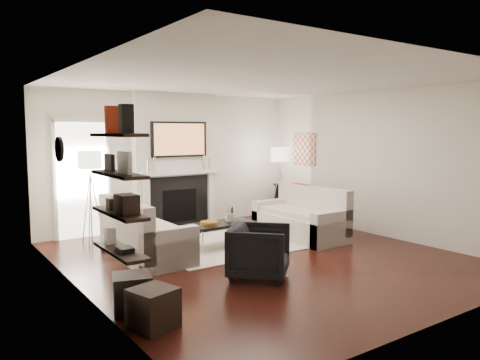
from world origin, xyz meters
TOP-DOWN VIEW (x-y plane):
  - room_envelope at (0.00, 0.00)m, footprint 6.00×6.00m
  - chimney_breast at (0.00, 2.88)m, footprint 1.80×0.25m
  - fireplace_surround at (0.00, 2.74)m, footprint 1.30×0.02m
  - firebox at (0.00, 2.73)m, footprint 0.75×0.02m
  - mantel_pilaster_l at (-0.72, 2.71)m, footprint 0.12×0.08m
  - mantel_pilaster_r at (0.72, 2.71)m, footprint 0.12×0.08m
  - mantel_shelf at (0.00, 2.69)m, footprint 1.70×0.18m
  - tv_body at (0.00, 2.71)m, footprint 1.20×0.06m
  - tv_screen at (0.00, 2.68)m, footprint 1.10×0.00m
  - candlestick_l_tall at (-0.55, 2.70)m, footprint 0.04×0.04m
  - candlestick_l_short at (-0.68, 2.70)m, footprint 0.04×0.04m
  - candlestick_r_tall at (0.55, 2.70)m, footprint 0.04×0.04m
  - candlestick_r_short at (0.68, 2.70)m, footprint 0.04×0.04m
  - hallway_panel at (-1.85, 2.98)m, footprint 0.90×0.02m
  - door_trim_l at (-2.33, 2.96)m, footprint 0.06×0.06m
  - door_trim_r at (-1.37, 2.96)m, footprint 0.06×0.06m
  - door_trim_top at (-1.85, 2.96)m, footprint 1.02×0.06m
  - rug at (0.01, 0.99)m, footprint 2.60×2.00m
  - loveseat_left_base at (-1.48, 0.99)m, footprint 0.85×1.80m
  - loveseat_left_back at (-1.81, 0.99)m, footprint 0.18×1.80m
  - loveseat_left_arm_n at (-1.48, 0.18)m, footprint 0.85×0.18m
  - loveseat_left_arm_s at (-1.48, 1.80)m, footprint 0.85×0.18m
  - loveseat_left_cushion at (-1.43, 0.99)m, footprint 0.63×1.44m
  - pillow_left_orange at (-1.81, 1.29)m, footprint 0.10×0.42m
  - pillow_left_charcoal at (-1.81, 0.69)m, footprint 0.10×0.40m
  - loveseat_right_base at (1.38, 0.68)m, footprint 0.85×1.80m
  - loveseat_right_back at (1.71, 0.68)m, footprint 0.18×1.80m
  - loveseat_right_arm_n at (1.38, -0.13)m, footprint 0.85×0.18m
  - loveseat_right_arm_s at (1.38, 1.49)m, footprint 0.85×0.18m
  - loveseat_right_cushion at (1.33, 0.68)m, footprint 0.63×1.44m
  - pillow_right_orange at (1.71, 0.98)m, footprint 0.10×0.42m
  - pillow_right_charcoal at (1.71, 0.38)m, footprint 0.10×0.40m
  - coffee_table at (-0.18, 0.87)m, footprint 1.10×0.55m
  - coffee_leg_nw at (-0.68, 0.65)m, footprint 0.02×0.02m
  - coffee_leg_ne at (0.32, 0.65)m, footprint 0.02×0.02m
  - coffee_leg_sw at (-0.68, 1.09)m, footprint 0.02×0.02m
  - coffee_leg_se at (0.32, 1.09)m, footprint 0.02×0.02m
  - hurricane_glass at (-0.03, 0.87)m, footprint 0.14×0.14m
  - hurricane_candle at (-0.03, 0.87)m, footprint 0.09×0.09m
  - copper_bowl at (-0.43, 0.87)m, footprint 0.30×0.30m
  - armchair at (-0.64, -0.77)m, footprint 1.03×1.03m
  - lamp_left_post at (-1.85, 2.49)m, footprint 0.02×0.02m
  - lamp_left_shade at (-1.85, 2.49)m, footprint 0.40×0.40m
  - lamp_left_leg_a at (-1.74, 2.49)m, footprint 0.25×0.02m
  - lamp_left_leg_b at (-1.91, 2.59)m, footprint 0.14×0.22m
  - lamp_left_leg_c at (-1.91, 2.40)m, footprint 0.14×0.22m
  - lamp_right_post at (2.05, 2.06)m, footprint 0.02×0.02m
  - lamp_right_shade at (2.05, 2.06)m, footprint 0.40×0.40m
  - lamp_right_leg_a at (2.16, 2.06)m, footprint 0.25×0.02m
  - lamp_right_leg_b at (2.00, 2.16)m, footprint 0.14×0.22m
  - lamp_right_leg_c at (1.99, 1.97)m, footprint 0.14×0.22m
  - console_top at (2.57, 2.12)m, footprint 0.35×1.20m
  - console_leg_n at (2.57, 1.57)m, footprint 0.30×0.04m
  - console_leg_s at (2.57, 2.67)m, footprint 0.30×0.04m
  - wall_art at (2.73, 2.05)m, footprint 0.03×0.70m
  - shelf_bottom at (-2.62, -1.00)m, footprint 0.25×1.00m
  - shelf_lower at (-2.62, -1.00)m, footprint 0.25×1.00m
  - shelf_upper at (-2.62, -1.00)m, footprint 0.25×1.00m
  - shelf_top at (-2.62, -1.00)m, footprint 0.25×1.00m
  - decor_magfile_a at (-2.62, -1.25)m, footprint 0.12×0.10m
  - decor_magfile_b at (-2.62, -0.85)m, footprint 0.12×0.10m
  - decor_frame_a at (-2.62, -1.18)m, footprint 0.04×0.30m
  - decor_frame_b at (-2.62, -0.74)m, footprint 0.04×0.22m
  - decor_wine_rack at (-2.62, -1.21)m, footprint 0.18×0.25m
  - decor_box_small at (-2.62, -0.87)m, footprint 0.15×0.12m
  - decor_books at (-2.62, -1.12)m, footprint 0.14×0.20m
  - decor_box_tall at (-2.62, -0.69)m, footprint 0.10×0.10m
  - clock_rim at (-2.73, 0.90)m, footprint 0.04×0.34m
  - clock_face at (-2.71, 0.90)m, footprint 0.01×0.29m
  - ottoman_near at (-2.47, -0.91)m, footprint 0.50×0.50m
  - ottoman_far at (-2.47, -1.46)m, footprint 0.49×0.49m

SIDE VIEW (x-z plane):
  - rug at x=0.01m, z-range 0.00..0.01m
  - coffee_leg_nw at x=-0.68m, z-range 0.00..0.38m
  - coffee_leg_ne at x=0.32m, z-range 0.00..0.38m
  - coffee_leg_sw at x=-0.68m, z-range 0.00..0.38m
  - coffee_leg_se at x=0.32m, z-range 0.00..0.38m
  - ottoman_near at x=-2.47m, z-range 0.00..0.40m
  - ottoman_far at x=-2.47m, z-range 0.00..0.40m
  - loveseat_left_base at x=-1.48m, z-range 0.00..0.42m
  - loveseat_right_base at x=1.38m, z-range 0.00..0.42m
  - loveseat_left_arm_n at x=-1.48m, z-range 0.00..0.60m
  - loveseat_left_arm_s at x=-1.48m, z-range 0.00..0.60m
  - loveseat_right_arm_n at x=1.38m, z-range 0.00..0.60m
  - loveseat_right_arm_s at x=1.38m, z-range 0.00..0.60m
  - console_leg_n at x=2.57m, z-range 0.00..0.71m
  - console_leg_s at x=2.57m, z-range 0.00..0.71m
  - armchair at x=-0.64m, z-range 0.00..0.77m
  - coffee_table at x=-0.18m, z-range 0.38..0.42m
  - copper_bowl at x=-0.43m, z-range 0.42..0.47m
  - firebox at x=0.00m, z-range 0.12..0.78m
  - loveseat_left_cushion at x=-1.43m, z-range 0.42..0.52m
  - loveseat_right_cushion at x=1.33m, z-range 0.42..0.52m
  - hurricane_candle at x=-0.03m, z-range 0.43..0.56m
  - fireplace_surround at x=0.00m, z-range 0.00..1.04m
  - loveseat_left_back at x=-1.81m, z-range 0.13..0.93m
  - loveseat_right_back at x=1.71m, z-range 0.13..0.93m
  - mantel_pilaster_l at x=-0.72m, z-range 0.00..1.10m
  - mantel_pilaster_r at x=0.72m, z-range 0.00..1.10m
  - hurricane_glass at x=-0.03m, z-range 0.44..0.68m
  - lamp_left_leg_a at x=-1.74m, z-range -0.02..1.22m
  - lamp_left_leg_b at x=-1.91m, z-range -0.02..1.22m
  - lamp_left_leg_c at x=-1.91m, z-range -0.02..1.22m
  - lamp_right_leg_a at x=2.16m, z-range -0.02..1.22m
  - lamp_right_leg_b at x=2.00m, z-range -0.02..1.22m
  - lamp_right_leg_c at x=1.99m, z-range -0.02..1.22m
  - lamp_left_post at x=-1.85m, z-range 0.00..1.20m
  - lamp_right_post at x=2.05m, z-range 0.00..1.20m
  - shelf_bottom at x=-2.62m, z-range 0.68..0.72m
  - pillow_left_charcoal at x=-1.81m, z-range 0.52..0.92m
  - pillow_right_charcoal at x=1.71m, z-range 0.52..0.92m
  - pillow_left_orange at x=-1.81m, z-range 0.52..0.94m
  - pillow_right_orange at x=1.71m, z-range 0.52..0.94m
  - console_top at x=2.57m, z-range 0.71..0.75m
  - decor_books at x=-2.62m, z-range 0.72..0.77m
  - decor_box_tall at x=-2.62m, z-range 0.72..0.90m
  - door_trim_l at x=-2.33m, z-range -0.03..2.13m
  - door_trim_r at x=-1.37m, z-range -0.03..2.13m
  - hallway_panel at x=-1.85m, z-range 0.00..2.10m
  - shelf_lower at x=-2.62m, z-range 1.08..1.12m
  - mantel_shelf at x=0.00m, z-range 1.09..1.16m
  - decor_box_small at x=-2.62m, z-range 1.12..1.24m
  - decor_wine_rack at x=-2.62m, z-range 1.12..1.32m
  - candlestick_l_short at x=-0.68m, z-range 1.15..1.40m
  - candlestick_r_short at x=0.68m, z-range 1.15..1.40m
  - candlestick_l_tall at x=-0.55m, z-range 1.16..1.45m
  - candlestick_r_tall at x=0.55m, z-range 1.16..1.45m
  - room_envelope at x=0.00m, z-range -1.65..4.35m
  - chimney_breast at x=0.00m, z-range 0.00..2.70m
  - lamp_left_shade at x=-1.85m, z-range 1.30..1.60m
  - lamp_right_shade at x=2.05m, z-range 1.30..1.60m
  - shelf_upper at x=-2.62m, z-range 1.48..1.52m
  - wall_art at x=2.73m, z-range 1.20..1.90m
  - decor_frame_b at x=-2.62m, z-range 1.52..1.70m
  - decor_frame_a at x=-2.62m, z-range 1.52..1.74m
  - clock_rim at x=-2.73m, z-range 1.53..1.87m
  - clock_face at x=-2.71m, z-range 1.55..1.84m
  - tv_screen at x=0.00m, z-range 1.47..2.09m
  - tv_body at x=0.00m, z-range 1.43..2.13m
  - shelf_top at x=-2.62m, z-range 1.88..1.92m
  - decor_magfile_a at x=-2.62m, z-range 1.92..2.20m
  - decor_magfile_b at x=-2.62m, z-range 1.92..2.20m
  - door_trim_top at x=-1.85m, z-range 2.10..2.16m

